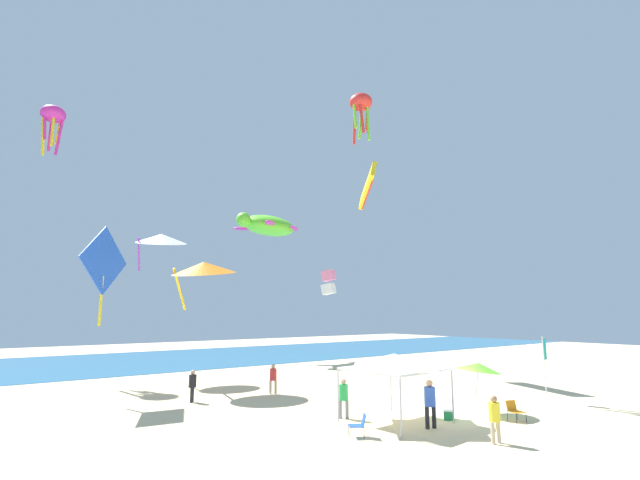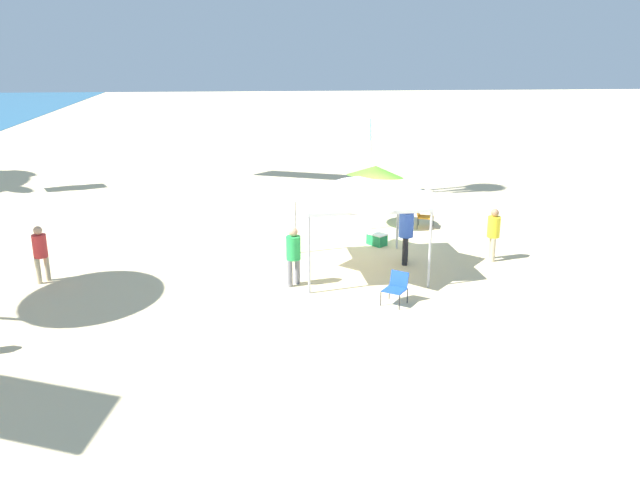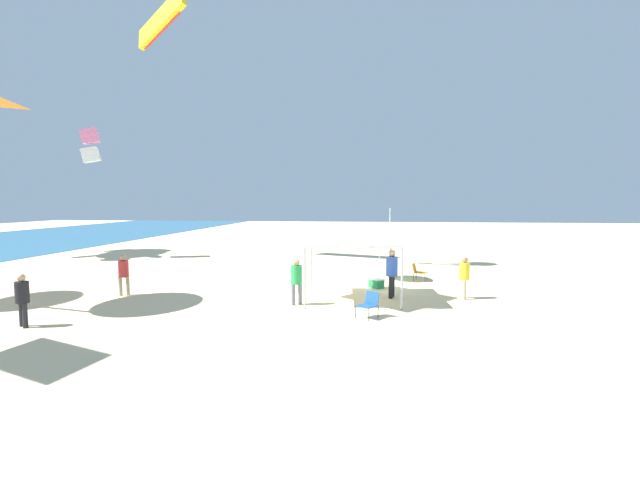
{
  "view_description": "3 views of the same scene",
  "coord_description": "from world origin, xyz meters",
  "views": [
    {
      "loc": [
        -16.93,
        -13.1,
        4.52
      ],
      "look_at": [
        -0.43,
        8.37,
        8.95
      ],
      "focal_mm": 25.29,
      "sensor_mm": 36.0,
      "label": 1
    },
    {
      "loc": [
        -21.24,
        3.12,
        6.81
      ],
      "look_at": [
        -3.75,
        1.91,
        1.37
      ],
      "focal_mm": 37.94,
      "sensor_mm": 36.0,
      "label": 2
    },
    {
      "loc": [
        -19.45,
        -0.16,
        3.77
      ],
      "look_at": [
        -3.19,
        1.81,
        2.33
      ],
      "focal_mm": 25.46,
      "sensor_mm": 36.0,
      "label": 3
    }
  ],
  "objects": [
    {
      "name": "ground",
      "position": [
        0.0,
        0.0,
        -0.05
      ],
      "size": [
        120.0,
        120.0,
        0.1
      ],
      "primitive_type": "cube",
      "color": "beige"
    },
    {
      "name": "canopy_tent",
      "position": [
        -2.32,
        0.69,
        2.48
      ],
      "size": [
        3.8,
        3.66,
        2.82
      ],
      "rotation": [
        0.0,
        0.0,
        0.07
      ],
      "color": "#B7B7BC",
      "rests_on": "ground"
    },
    {
      "name": "beach_umbrella",
      "position": [
        2.07,
        -0.46,
        2.07
      ],
      "size": [
        2.07,
        2.05,
        2.42
      ],
      "color": "silver",
      "rests_on": "ground"
    },
    {
      "name": "folding_chair_left_of_tent",
      "position": [
        -5.02,
        0.0,
        0.47
      ],
      "size": [
        0.81,
        0.78,
        0.82
      ],
      "rotation": [
        0.0,
        0.0,
        4.11
      ],
      "color": "black",
      "rests_on": "ground"
    },
    {
      "name": "folding_chair_right_of_tent",
      "position": [
        1.93,
        -2.19,
        0.47
      ],
      "size": [
        0.68,
        0.75,
        0.82
      ],
      "rotation": [
        0.0,
        0.0,
        5.97
      ],
      "color": "black",
      "rests_on": "ground"
    },
    {
      "name": "cooler_box",
      "position": [
        -0.02,
        -0.25,
        0.2
      ],
      "size": [
        0.74,
        0.71,
        0.4
      ],
      "color": "#1E8C4C",
      "rests_on": "ground"
    },
    {
      "name": "banner_flag",
      "position": [
        7.19,
        -1.03,
        2.01
      ],
      "size": [
        0.36,
        0.06,
        3.33
      ],
      "color": "silver",
      "rests_on": "ground"
    },
    {
      "name": "person_by_tent",
      "position": [
        -7.39,
        10.2,
        0.95
      ],
      "size": [
        0.38,
        0.39,
        1.61
      ],
      "rotation": [
        0.0,
        0.0,
        1.0
      ],
      "color": "black",
      "rests_on": "ground"
    },
    {
      "name": "person_far_stroller",
      "position": [
        -2.81,
        9.68,
        0.96
      ],
      "size": [
        0.39,
        0.39,
        1.64
      ],
      "rotation": [
        0.0,
        0.0,
        5.66
      ],
      "color": "#C6B28C",
      "rests_on": "ground"
    },
    {
      "name": "person_kite_handler",
      "position": [
        -1.78,
        -3.58,
        0.96
      ],
      "size": [
        0.43,
        0.39,
        1.63
      ],
      "rotation": [
        0.0,
        0.0,
        3.01
      ],
      "color": "#C6B28C",
      "rests_on": "ground"
    },
    {
      "name": "person_beachcomber",
      "position": [
        -3.54,
        2.63,
        0.98
      ],
      "size": [
        0.4,
        0.4,
        1.68
      ],
      "rotation": [
        0.0,
        0.0,
        2.34
      ],
      "color": "slate",
      "rests_on": "ground"
    },
    {
      "name": "person_watching_sky",
      "position": [
        -1.92,
        -0.83,
        1.1
      ],
      "size": [
        0.49,
        0.45,
        1.88
      ],
      "rotation": [
        0.0,
        0.0,
        2.91
      ],
      "color": "black",
      "rests_on": "ground"
    },
    {
      "name": "kite_parafoil_yellow",
      "position": [
        8.02,
        12.95,
        14.81
      ],
      "size": [
        3.12,
        4.34,
        3.04
      ],
      "rotation": [
        0.0,
        0.0,
        1.04
      ],
      "color": "yellow"
    },
    {
      "name": "kite_box_pink",
      "position": [
        7.83,
        17.89,
        7.24
      ],
      "size": [
        1.36,
        1.43,
        2.21
      ],
      "rotation": [
        0.0,
        0.0,
        0.46
      ],
      "color": "pink"
    }
  ]
}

